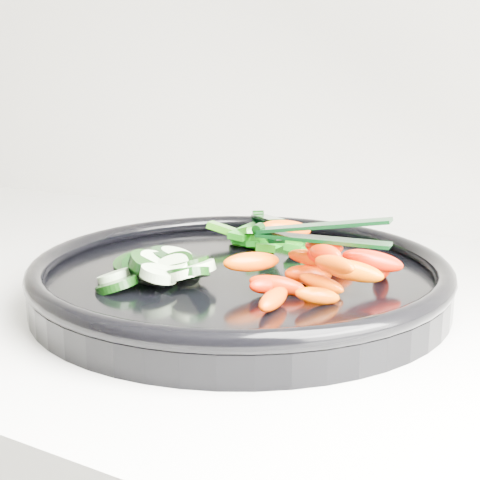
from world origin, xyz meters
The scene contains 6 objects.
veggie_tray centered at (0.55, 1.66, 0.95)m, with size 0.45×0.45×0.04m.
cucumber_pile centered at (0.50, 1.61, 0.96)m, with size 0.12×0.12×0.04m.
carrot_pile centered at (0.63, 1.65, 0.97)m, with size 0.14×0.16×0.05m.
pepper_pile centered at (0.52, 1.76, 0.96)m, with size 0.12×0.09×0.04m.
tong_carrot centered at (0.63, 1.65, 1.00)m, with size 0.11×0.03×0.02m.
tong_pepper centered at (0.53, 1.76, 0.98)m, with size 0.08×0.10×0.02m.
Camera 1 is at (0.84, 1.16, 1.13)m, focal length 50.00 mm.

